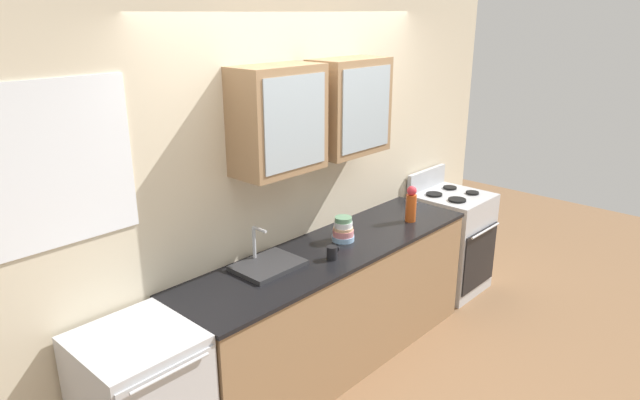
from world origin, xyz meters
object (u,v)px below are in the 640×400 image
at_px(stove_range, 450,241).
at_px(sink_faucet, 268,264).
at_px(vase, 411,204).
at_px(cup_near_sink, 332,253).
at_px(bowl_stack, 343,230).

xyz_separation_m(stove_range, sink_faucet, (-2.17, 0.10, 0.48)).
bearing_deg(vase, cup_near_sink, -178.60).
distance_m(stove_range, vase, 1.03).
height_order(sink_faucet, bowl_stack, sink_faucet).
relative_size(stove_range, vase, 3.82).
xyz_separation_m(stove_range, cup_near_sink, (-1.79, -0.12, 0.50)).
height_order(stove_range, vase, vase).
xyz_separation_m(sink_faucet, bowl_stack, (0.67, -0.07, 0.06)).
bearing_deg(vase, bowl_stack, 168.63).
bearing_deg(stove_range, bowl_stack, 178.57).
relative_size(stove_range, sink_faucet, 2.58).
height_order(vase, cup_near_sink, vase).
bearing_deg(bowl_stack, stove_range, -1.43).
distance_m(stove_range, bowl_stack, 1.59).
relative_size(bowl_stack, vase, 0.62).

